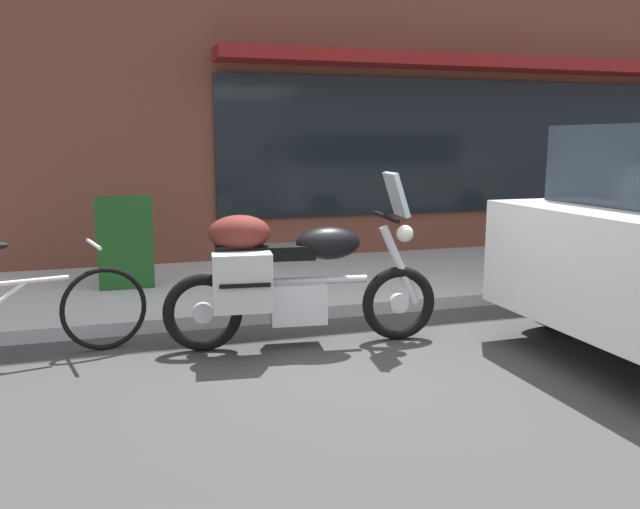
{
  "coord_description": "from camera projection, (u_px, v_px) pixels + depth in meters",
  "views": [
    {
      "loc": [
        -1.77,
        -4.18,
        1.63
      ],
      "look_at": [
        -0.22,
        0.87,
        0.7
      ],
      "focal_mm": 36.28,
      "sensor_mm": 36.0,
      "label": 1
    }
  ],
  "objects": [
    {
      "name": "touring_motorcycle",
      "position": [
        288.0,
        274.0,
        5.08
      ],
      "size": [
        2.21,
        0.62,
        1.39
      ],
      "color": "black",
      "rests_on": "ground_plane"
    },
    {
      "name": "sandwich_board_sign",
      "position": [
        125.0,
        243.0,
        6.61
      ],
      "size": [
        0.55,
        0.42,
        0.95
      ],
      "color": "#1E511E",
      "rests_on": "sidewalk_curb"
    },
    {
      "name": "parked_bicycle",
      "position": [
        27.0,
        314.0,
        4.79
      ],
      "size": [
        1.73,
        0.56,
        0.92
      ],
      "color": "black",
      "rests_on": "ground_plane"
    },
    {
      "name": "ground_plane",
      "position": [
        383.0,
        366.0,
        4.74
      ],
      "size": [
        80.0,
        80.0,
        0.0
      ],
      "primitive_type": "plane",
      "color": "#383838"
    }
  ]
}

